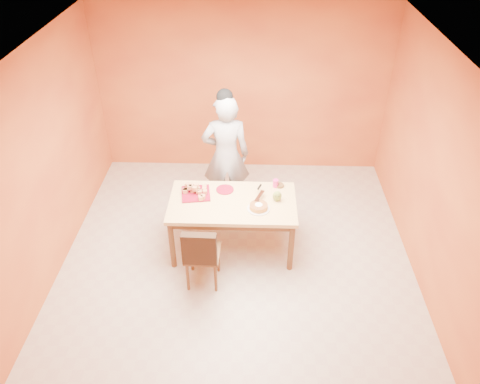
{
  "coord_description": "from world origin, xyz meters",
  "views": [
    {
      "loc": [
        0.19,
        -4.32,
        4.26
      ],
      "look_at": [
        0.03,
        0.3,
        0.98
      ],
      "focal_mm": 35.0,
      "sensor_mm": 36.0,
      "label": 1
    }
  ],
  "objects_px": {
    "person": "(226,156)",
    "dining_table": "(233,207)",
    "checker_tin": "(280,185)",
    "pastry_platter": "(196,194)",
    "dining_chair": "(202,253)",
    "magenta_glass": "(276,183)",
    "egg_ornament": "(277,196)",
    "sponge_cake": "(259,207)",
    "red_dinner_plate": "(225,190)"
  },
  "relations": [
    {
      "from": "dining_table",
      "to": "sponge_cake",
      "type": "height_order",
      "value": "sponge_cake"
    },
    {
      "from": "egg_ornament",
      "to": "pastry_platter",
      "type": "bearing_deg",
      "value": -173.76
    },
    {
      "from": "pastry_platter",
      "to": "red_dinner_plate",
      "type": "bearing_deg",
      "value": 16.2
    },
    {
      "from": "dining_table",
      "to": "checker_tin",
      "type": "relative_size",
      "value": 14.89
    },
    {
      "from": "person",
      "to": "pastry_platter",
      "type": "relative_size",
      "value": 5.08
    },
    {
      "from": "dining_table",
      "to": "pastry_platter",
      "type": "height_order",
      "value": "pastry_platter"
    },
    {
      "from": "red_dinner_plate",
      "to": "sponge_cake",
      "type": "xyz_separation_m",
      "value": [
        0.44,
        -0.39,
        0.03
      ]
    },
    {
      "from": "dining_table",
      "to": "egg_ornament",
      "type": "height_order",
      "value": "egg_ornament"
    },
    {
      "from": "dining_table",
      "to": "checker_tin",
      "type": "distance_m",
      "value": 0.71
    },
    {
      "from": "person",
      "to": "pastry_platter",
      "type": "height_order",
      "value": "person"
    },
    {
      "from": "person",
      "to": "red_dinner_plate",
      "type": "relative_size",
      "value": 7.93
    },
    {
      "from": "dining_chair",
      "to": "sponge_cake",
      "type": "distance_m",
      "value": 0.89
    },
    {
      "from": "checker_tin",
      "to": "red_dinner_plate",
      "type": "bearing_deg",
      "value": -171.62
    },
    {
      "from": "dining_table",
      "to": "dining_chair",
      "type": "distance_m",
      "value": 0.75
    },
    {
      "from": "magenta_glass",
      "to": "checker_tin",
      "type": "bearing_deg",
      "value": 6.17
    },
    {
      "from": "person",
      "to": "egg_ornament",
      "type": "bearing_deg",
      "value": 124.32
    },
    {
      "from": "red_dinner_plate",
      "to": "checker_tin",
      "type": "xyz_separation_m",
      "value": [
        0.72,
        0.11,
        0.01
      ]
    },
    {
      "from": "pastry_platter",
      "to": "red_dinner_plate",
      "type": "xyz_separation_m",
      "value": [
        0.37,
        0.11,
        -0.0
      ]
    },
    {
      "from": "sponge_cake",
      "to": "egg_ornament",
      "type": "relative_size",
      "value": 1.59
    },
    {
      "from": "dining_table",
      "to": "person",
      "type": "distance_m",
      "value": 0.9
    },
    {
      "from": "person",
      "to": "checker_tin",
      "type": "relative_size",
      "value": 16.91
    },
    {
      "from": "pastry_platter",
      "to": "sponge_cake",
      "type": "bearing_deg",
      "value": -19.43
    },
    {
      "from": "egg_ornament",
      "to": "person",
      "type": "bearing_deg",
      "value": 141.78
    },
    {
      "from": "checker_tin",
      "to": "pastry_platter",
      "type": "bearing_deg",
      "value": -168.91
    },
    {
      "from": "red_dinner_plate",
      "to": "magenta_glass",
      "type": "relative_size",
      "value": 2.17
    },
    {
      "from": "dining_chair",
      "to": "egg_ornament",
      "type": "relative_size",
      "value": 6.38
    },
    {
      "from": "pastry_platter",
      "to": "egg_ornament",
      "type": "height_order",
      "value": "egg_ornament"
    },
    {
      "from": "dining_chair",
      "to": "red_dinner_plate",
      "type": "relative_size",
      "value": 3.96
    },
    {
      "from": "person",
      "to": "magenta_glass",
      "type": "relative_size",
      "value": 17.22
    },
    {
      "from": "sponge_cake",
      "to": "egg_ornament",
      "type": "distance_m",
      "value": 0.3
    },
    {
      "from": "pastry_platter",
      "to": "sponge_cake",
      "type": "height_order",
      "value": "sponge_cake"
    },
    {
      "from": "dining_table",
      "to": "red_dinner_plate",
      "type": "bearing_deg",
      "value": 114.03
    },
    {
      "from": "pastry_platter",
      "to": "red_dinner_plate",
      "type": "height_order",
      "value": "pastry_platter"
    },
    {
      "from": "red_dinner_plate",
      "to": "sponge_cake",
      "type": "bearing_deg",
      "value": -41.83
    },
    {
      "from": "person",
      "to": "checker_tin",
      "type": "bearing_deg",
      "value": 139.74
    },
    {
      "from": "egg_ornament",
      "to": "sponge_cake",
      "type": "bearing_deg",
      "value": -129.94
    },
    {
      "from": "dining_chair",
      "to": "person",
      "type": "xyz_separation_m",
      "value": [
        0.2,
        1.51,
        0.44
      ]
    },
    {
      "from": "egg_ornament",
      "to": "magenta_glass",
      "type": "distance_m",
      "value": 0.31
    },
    {
      "from": "magenta_glass",
      "to": "red_dinner_plate",
      "type": "bearing_deg",
      "value": -171.43
    },
    {
      "from": "dining_table",
      "to": "magenta_glass",
      "type": "xyz_separation_m",
      "value": [
        0.55,
        0.34,
        0.15
      ]
    },
    {
      "from": "red_dinner_plate",
      "to": "egg_ornament",
      "type": "relative_size",
      "value": 1.61
    },
    {
      "from": "dining_chair",
      "to": "checker_tin",
      "type": "xyz_separation_m",
      "value": [
        0.94,
        1.0,
        0.31
      ]
    },
    {
      "from": "dining_table",
      "to": "sponge_cake",
      "type": "distance_m",
      "value": 0.38
    },
    {
      "from": "pastry_platter",
      "to": "dining_chair",
      "type": "bearing_deg",
      "value": -79.45
    },
    {
      "from": "checker_tin",
      "to": "magenta_glass",
      "type": "bearing_deg",
      "value": -173.83
    },
    {
      "from": "person",
      "to": "egg_ornament",
      "type": "height_order",
      "value": "person"
    },
    {
      "from": "pastry_platter",
      "to": "dining_table",
      "type": "bearing_deg",
      "value": -16.04
    },
    {
      "from": "sponge_cake",
      "to": "magenta_glass",
      "type": "xyz_separation_m",
      "value": [
        0.22,
        0.49,
        0.02
      ]
    },
    {
      "from": "dining_chair",
      "to": "sponge_cake",
      "type": "bearing_deg",
      "value": 38.55
    },
    {
      "from": "person",
      "to": "dining_table",
      "type": "bearing_deg",
      "value": 93.01
    }
  ]
}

